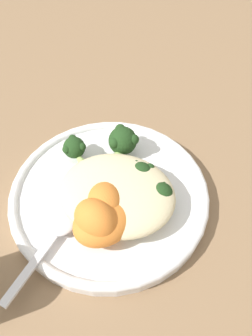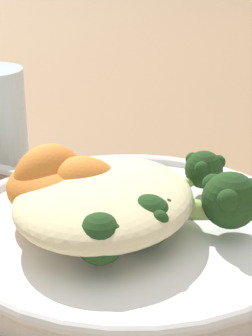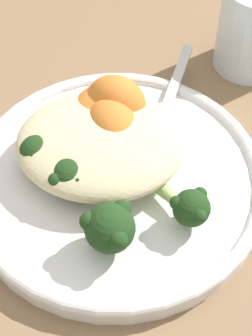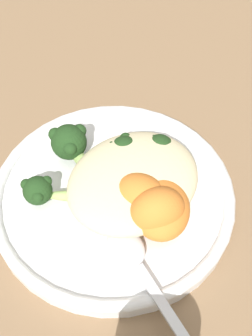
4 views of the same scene
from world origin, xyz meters
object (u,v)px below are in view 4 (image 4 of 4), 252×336
sweet_potato_chunk_0 (157,211)px  sweet_potato_chunk_2 (141,195)px  broccoli_stalk_0 (150,163)px  plate (111,194)px  sweet_potato_chunk_1 (160,207)px  quinoa_mound (133,181)px  broccoli_stalk_3 (60,193)px  broccoli_stalk_1 (124,158)px  broccoli_stalk_2 (79,153)px  spoon (133,257)px

sweet_potato_chunk_0 → sweet_potato_chunk_2: sweet_potato_chunk_0 is taller
broccoli_stalk_0 → plate: bearing=159.2°
sweet_potato_chunk_1 → sweet_potato_chunk_0: bearing=25.7°
quinoa_mound → broccoli_stalk_3: size_ratio=1.39×
broccoli_stalk_0 → quinoa_mound: bearing=-174.7°
plate → broccoli_stalk_1: 0.04m
broccoli_stalk_0 → broccoli_stalk_2: broccoli_stalk_2 is taller
plate → broccoli_stalk_3: broccoli_stalk_3 is taller
quinoa_mound → sweet_potato_chunk_1: sweet_potato_chunk_1 is taller
sweet_potato_chunk_2 → sweet_potato_chunk_0: bearing=87.1°
quinoa_mound → broccoli_stalk_3: 0.07m
broccoli_stalk_2 → broccoli_stalk_0: bearing=-138.1°
broccoli_stalk_2 → sweet_potato_chunk_1: 0.10m
quinoa_mound → broccoli_stalk_1: quinoa_mound is taller
broccoli_stalk_2 → broccoli_stalk_3: 0.05m
sweet_potato_chunk_1 → spoon: size_ratio=0.55×
broccoli_stalk_3 → sweet_potato_chunk_1: sweet_potato_chunk_1 is taller
plate → sweet_potato_chunk_1: (-0.01, 0.06, 0.03)m
plate → spoon: spoon is taller
plate → broccoli_stalk_0: size_ratio=2.37×
sweet_potato_chunk_1 → broccoli_stalk_1: bearing=-102.3°
plate → quinoa_mound: (-0.01, 0.02, 0.03)m
broccoli_stalk_3 → sweet_potato_chunk_0: 0.10m
broccoli_stalk_1 → plate: bearing=160.9°
broccoli_stalk_1 → sweet_potato_chunk_2: size_ratio=1.28×
sweet_potato_chunk_0 → broccoli_stalk_3: bearing=-57.8°
broccoli_stalk_3 → sweet_potato_chunk_2: (-0.05, 0.06, 0.01)m
broccoli_stalk_2 → sweet_potato_chunk_0: 0.11m
sweet_potato_chunk_0 → sweet_potato_chunk_1: sweet_potato_chunk_0 is taller
sweet_potato_chunk_2 → broccoli_stalk_3: bearing=-47.7°
broccoli_stalk_3 → sweet_potato_chunk_1: 0.10m
quinoa_mound → broccoli_stalk_2: 0.07m
broccoli_stalk_2 → sweet_potato_chunk_1: (-0.02, 0.10, 0.00)m
sweet_potato_chunk_1 → sweet_potato_chunk_2: sweet_potato_chunk_2 is taller
sweet_potato_chunk_1 → spoon: bearing=19.2°
broccoli_stalk_1 → sweet_potato_chunk_1: 0.07m
plate → spoon: 0.08m
broccoli_stalk_2 → broccoli_stalk_3: (0.04, 0.02, -0.00)m
broccoli_stalk_3 → broccoli_stalk_1: bearing=-144.2°
quinoa_mound → sweet_potato_chunk_1: (0.00, 0.04, 0.00)m
broccoli_stalk_2 → sweet_potato_chunk_0: sweet_potato_chunk_0 is taller
sweet_potato_chunk_2 → spoon: size_ratio=0.41×
quinoa_mound → broccoli_stalk_2: bearing=-73.7°
plate → broccoli_stalk_3: bearing=-25.3°
sweet_potato_chunk_0 → plate: bearing=-84.2°
quinoa_mound → spoon: size_ratio=1.06×
broccoli_stalk_1 → broccoli_stalk_3: (0.07, -0.01, -0.00)m
broccoli_stalk_2 → broccoli_stalk_3: size_ratio=1.24×
broccoli_stalk_3 → spoon: (-0.01, 0.10, -0.01)m
quinoa_mound → broccoli_stalk_2: (0.02, -0.06, -0.00)m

